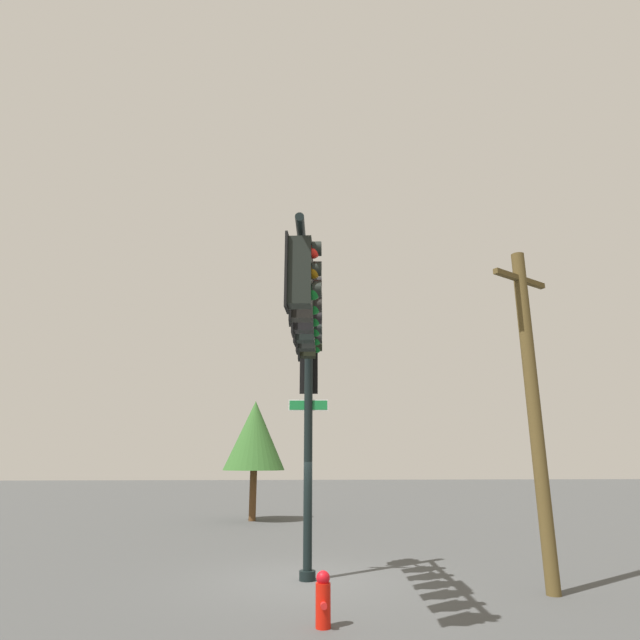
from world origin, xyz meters
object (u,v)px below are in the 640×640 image
Objects in this scene: signal_pole_assembly at (307,339)px; fire_hydrant at (323,599)px; tree_near at (255,436)px; utility_pole at (533,404)px.

signal_pole_assembly is 4.76m from fire_hydrant.
utility_pole is at bearing 26.83° from tree_near.
utility_pole is (-0.38, 4.84, -1.28)m from signal_pole_assembly.
tree_near is at bearing -172.13° from fire_hydrant.
signal_pole_assembly is 5.03m from utility_pole.
signal_pole_assembly is 8.12× the size of fire_hydrant.
utility_pole reaches higher than tree_near.
utility_pole is at bearing 110.68° from fire_hydrant.
signal_pole_assembly is 13.78m from tree_near.
signal_pole_assembly is at bearing -170.46° from fire_hydrant.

